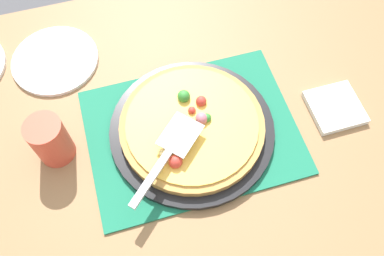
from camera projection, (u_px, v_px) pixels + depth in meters
name	position (u px, v px, depth m)	size (l,w,h in m)	color
ground_plane	(192.00, 219.00, 1.60)	(8.00, 8.00, 0.00)	#4C4C51
dining_table	(192.00, 152.00, 1.04)	(1.40, 1.00, 0.75)	olive
placemat	(192.00, 131.00, 0.94)	(0.48, 0.36, 0.01)	#196B4C
pizza_pan	(192.00, 129.00, 0.93)	(0.38, 0.38, 0.01)	black
pizza	(192.00, 125.00, 0.91)	(0.33, 0.33, 0.05)	#B78442
plate_side	(55.00, 60.00, 1.03)	(0.22, 0.22, 0.01)	white
cup_far	(50.00, 140.00, 0.86)	(0.08, 0.08, 0.12)	#E04C38
pizza_server	(168.00, 152.00, 0.84)	(0.20, 0.19, 0.01)	silver
napkin_stack	(335.00, 107.00, 0.96)	(0.12, 0.12, 0.02)	white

